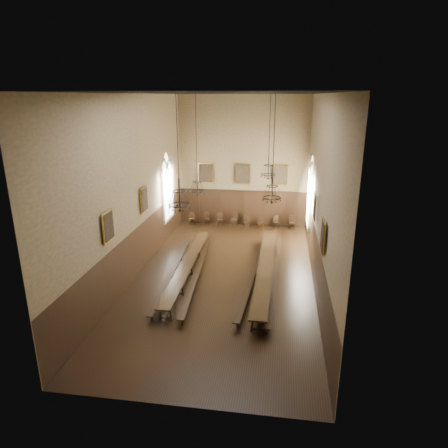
% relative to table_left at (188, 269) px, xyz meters
% --- Properties ---
extents(floor, '(9.00, 18.00, 0.02)m').
position_rel_table_left_xyz_m(floor, '(1.89, 0.06, -0.38)').
color(floor, black).
rests_on(floor, ground).
extents(ceiling, '(9.00, 18.00, 0.02)m').
position_rel_table_left_xyz_m(ceiling, '(1.89, 0.06, 8.64)').
color(ceiling, black).
rests_on(ceiling, ground).
extents(wall_back, '(9.00, 0.02, 9.00)m').
position_rel_table_left_xyz_m(wall_back, '(1.89, 9.07, 4.13)').
color(wall_back, '#897354').
rests_on(wall_back, ground).
extents(wall_front, '(9.00, 0.02, 9.00)m').
position_rel_table_left_xyz_m(wall_front, '(1.89, -8.95, 4.13)').
color(wall_front, '#897354').
rests_on(wall_front, ground).
extents(wall_left, '(0.02, 18.00, 9.00)m').
position_rel_table_left_xyz_m(wall_left, '(-2.62, 0.06, 4.13)').
color(wall_left, '#897354').
rests_on(wall_left, ground).
extents(wall_right, '(0.02, 18.00, 9.00)m').
position_rel_table_left_xyz_m(wall_right, '(6.40, 0.06, 4.13)').
color(wall_right, '#897354').
rests_on(wall_right, ground).
extents(wainscot_panelling, '(9.00, 18.00, 2.50)m').
position_rel_table_left_xyz_m(wainscot_panelling, '(1.89, 0.06, 0.88)').
color(wainscot_panelling, black).
rests_on(wainscot_panelling, floor).
extents(table_left, '(0.86, 9.59, 0.75)m').
position_rel_table_left_xyz_m(table_left, '(0.00, 0.00, 0.00)').
color(table_left, black).
rests_on(table_left, floor).
extents(table_right, '(0.85, 10.51, 0.82)m').
position_rel_table_left_xyz_m(table_right, '(3.99, 0.08, 0.04)').
color(table_right, black).
rests_on(table_right, floor).
extents(bench_left_outer, '(0.80, 9.24, 0.42)m').
position_rel_table_left_xyz_m(bench_left_outer, '(-0.71, -0.20, -0.11)').
color(bench_left_outer, black).
rests_on(bench_left_outer, floor).
extents(bench_left_inner, '(0.99, 10.24, 0.46)m').
position_rel_table_left_xyz_m(bench_left_inner, '(0.53, 0.14, -0.08)').
color(bench_left_inner, black).
rests_on(bench_left_inner, floor).
extents(bench_right_inner, '(0.96, 10.08, 0.45)m').
position_rel_table_left_xyz_m(bench_right_inner, '(3.40, 0.17, -0.08)').
color(bench_right_inner, black).
rests_on(bench_right_inner, floor).
extents(bench_right_outer, '(0.71, 9.98, 0.45)m').
position_rel_table_left_xyz_m(bench_right_outer, '(4.46, -0.12, -0.09)').
color(bench_right_outer, black).
rests_on(bench_right_outer, floor).
extents(chair_0, '(0.45, 0.45, 0.87)m').
position_rel_table_left_xyz_m(chair_0, '(-1.71, 8.60, -0.11)').
color(chair_0, black).
rests_on(chair_0, floor).
extents(chair_1, '(0.47, 0.47, 0.90)m').
position_rel_table_left_xyz_m(chair_1, '(-0.64, 8.66, -0.10)').
color(chair_1, black).
rests_on(chair_1, floor).
extents(chair_2, '(0.47, 0.47, 0.89)m').
position_rel_table_left_xyz_m(chair_2, '(0.37, 8.60, -0.10)').
color(chair_2, black).
rests_on(chair_2, floor).
extents(chair_3, '(0.52, 0.52, 0.96)m').
position_rel_table_left_xyz_m(chair_3, '(1.36, 8.63, -0.08)').
color(chair_3, black).
rests_on(chair_3, floor).
extents(chair_4, '(0.48, 0.48, 0.88)m').
position_rel_table_left_xyz_m(chair_4, '(2.30, 8.53, -0.11)').
color(chair_4, black).
rests_on(chair_4, floor).
extents(chair_5, '(0.41, 0.41, 0.88)m').
position_rel_table_left_xyz_m(chair_5, '(3.29, 8.53, -0.11)').
color(chair_5, black).
rests_on(chair_5, floor).
extents(chair_6, '(0.47, 0.47, 0.87)m').
position_rel_table_left_xyz_m(chair_6, '(4.34, 8.64, -0.11)').
color(chair_6, black).
rests_on(chair_6, floor).
extents(chair_7, '(0.47, 0.47, 0.93)m').
position_rel_table_left_xyz_m(chair_7, '(5.45, 8.53, -0.09)').
color(chair_7, black).
rests_on(chair_7, floor).
extents(chandelier_back_left, '(0.80, 0.80, 5.25)m').
position_rel_table_left_xyz_m(chandelier_back_left, '(0.04, 2.59, 3.90)').
color(chandelier_back_left, black).
rests_on(chandelier_back_left, ceiling).
extents(chandelier_back_right, '(0.77, 0.77, 4.29)m').
position_rel_table_left_xyz_m(chandelier_back_right, '(3.86, 2.97, 4.79)').
color(chandelier_back_right, black).
rests_on(chandelier_back_right, ceiling).
extents(chandelier_front_left, '(0.95, 0.95, 4.82)m').
position_rel_table_left_xyz_m(chandelier_front_left, '(0.23, -1.98, 4.26)').
color(chandelier_front_left, black).
rests_on(chandelier_front_left, ceiling).
extents(chandelier_front_right, '(0.76, 0.76, 4.30)m').
position_rel_table_left_xyz_m(chandelier_front_right, '(4.22, -2.06, 4.77)').
color(chandelier_front_right, black).
rests_on(chandelier_front_right, ceiling).
extents(portrait_back_0, '(1.10, 0.12, 1.40)m').
position_rel_table_left_xyz_m(portrait_back_0, '(-0.71, 8.94, 3.33)').
color(portrait_back_0, olive).
rests_on(portrait_back_0, wall_back).
extents(portrait_back_1, '(1.10, 0.12, 1.40)m').
position_rel_table_left_xyz_m(portrait_back_1, '(1.89, 8.94, 3.33)').
color(portrait_back_1, olive).
rests_on(portrait_back_1, wall_back).
extents(portrait_back_2, '(1.10, 0.12, 1.40)m').
position_rel_table_left_xyz_m(portrait_back_2, '(4.49, 8.94, 3.33)').
color(portrait_back_2, olive).
rests_on(portrait_back_2, wall_back).
extents(portrait_left_0, '(0.12, 1.00, 1.30)m').
position_rel_table_left_xyz_m(portrait_left_0, '(-2.49, 1.06, 3.33)').
color(portrait_left_0, olive).
rests_on(portrait_left_0, wall_left).
extents(portrait_left_1, '(0.12, 1.00, 1.30)m').
position_rel_table_left_xyz_m(portrait_left_1, '(-2.49, -3.44, 3.33)').
color(portrait_left_1, olive).
rests_on(portrait_left_1, wall_left).
extents(portrait_right_0, '(0.12, 1.00, 1.30)m').
position_rel_table_left_xyz_m(portrait_right_0, '(6.27, 1.06, 3.33)').
color(portrait_right_0, olive).
rests_on(portrait_right_0, wall_right).
extents(portrait_right_1, '(0.12, 1.00, 1.30)m').
position_rel_table_left_xyz_m(portrait_right_1, '(6.27, -3.44, 3.33)').
color(portrait_right_1, olive).
rests_on(portrait_right_1, wall_right).
extents(window_right, '(0.20, 2.20, 4.60)m').
position_rel_table_left_xyz_m(window_right, '(6.32, 5.56, 3.03)').
color(window_right, white).
rests_on(window_right, wall_right).
extents(window_left, '(0.20, 2.20, 4.60)m').
position_rel_table_left_xyz_m(window_left, '(-2.54, 5.56, 3.03)').
color(window_left, white).
rests_on(window_left, wall_left).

